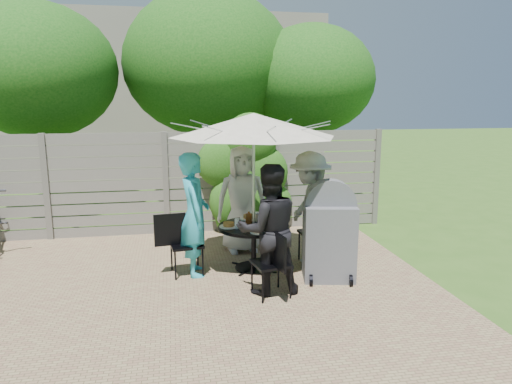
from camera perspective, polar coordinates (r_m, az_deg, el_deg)
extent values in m
plane|color=#34591B|center=(5.67, -11.14, -13.74)|extent=(60.00, 60.00, 0.00)
cube|color=#8F7B53|center=(6.13, -11.10, -11.67)|extent=(7.00, 6.00, 0.02)
cube|color=gray|center=(8.27, -11.20, 1.01)|extent=(8.00, 0.10, 1.85)
ellipsoid|color=#1F5212|center=(8.23, -1.41, 0.99)|extent=(1.20, 0.70, 1.80)
cube|color=gray|center=(17.14, -11.10, 11.60)|extent=(10.00, 6.00, 5.00)
ellipsoid|color=#134911|center=(10.50, -25.71, 13.50)|extent=(3.20, 3.20, 2.72)
ellipsoid|color=#134911|center=(10.71, -5.99, 15.60)|extent=(3.80, 3.80, 3.23)
ellipsoid|color=#134911|center=(10.41, 6.90, 13.77)|extent=(2.80, 2.80, 2.38)
cylinder|color=black|center=(6.45, -0.29, -4.30)|extent=(1.04, 1.04, 0.03)
cylinder|color=black|center=(6.55, -0.28, -7.01)|extent=(0.07, 0.07, 0.64)
cylinder|color=black|center=(6.65, -0.28, -9.48)|extent=(0.53, 0.53, 0.04)
cylinder|color=silver|center=(6.35, -0.29, -0.73)|extent=(0.04, 0.04, 2.11)
cone|color=beige|center=(6.22, -0.30, 8.37)|extent=(2.39, 2.39, 0.32)
cube|color=black|center=(7.41, -1.92, -4.02)|extent=(0.47, 0.47, 0.03)
cube|color=black|center=(7.54, -2.41, -2.00)|extent=(0.09, 0.41, 0.42)
imported|color=silver|center=(7.19, -1.76, -0.96)|extent=(0.85, 0.58, 1.70)
cube|color=black|center=(6.38, -8.69, -6.53)|extent=(0.48, 0.48, 0.03)
cube|color=black|center=(6.28, -10.69, -4.64)|extent=(0.43, 0.09, 0.44)
imported|color=#2BA6BC|center=(6.27, -7.71, -2.84)|extent=(0.44, 0.64, 1.71)
cube|color=black|center=(5.64, 1.89, -8.93)|extent=(0.49, 0.49, 0.03)
cube|color=black|center=(5.38, 2.78, -7.37)|extent=(0.11, 0.42, 0.43)
imported|color=black|center=(5.63, 1.60, -4.76)|extent=(0.83, 0.66, 1.65)
cube|color=black|center=(6.77, 7.62, -5.16)|extent=(0.49, 0.49, 0.04)
cube|color=black|center=(6.79, 9.48, -2.97)|extent=(0.46, 0.06, 0.47)
imported|color=#9F9F9B|center=(6.63, 6.73, -2.17)|extent=(0.67, 1.11, 1.68)
cylinder|color=white|center=(6.79, -0.96, -3.33)|extent=(0.26, 0.26, 0.01)
cylinder|color=#A0612F|center=(6.78, -0.96, -3.07)|extent=(0.15, 0.15, 0.05)
cylinder|color=white|center=(6.38, -3.45, -4.32)|extent=(0.26, 0.26, 0.01)
cylinder|color=#A0612F|center=(6.37, -3.45, -4.04)|extent=(0.15, 0.15, 0.05)
cylinder|color=white|center=(6.11, 0.47, -5.01)|extent=(0.26, 0.26, 0.01)
cylinder|color=#A0612F|center=(6.10, 0.47, -4.72)|extent=(0.15, 0.15, 0.05)
cylinder|color=white|center=(6.53, 2.80, -3.93)|extent=(0.26, 0.26, 0.01)
cylinder|color=#A0612F|center=(6.53, 2.80, -3.66)|extent=(0.15, 0.15, 0.05)
cylinder|color=silver|center=(6.28, -2.39, -3.97)|extent=(0.07, 0.07, 0.14)
cylinder|color=silver|center=(6.21, 1.19, -4.14)|extent=(0.07, 0.07, 0.14)
cylinder|color=silver|center=(6.59, 1.72, -3.22)|extent=(0.07, 0.07, 0.14)
cylinder|color=#59280C|center=(6.46, -0.90, -3.42)|extent=(0.09, 0.09, 0.16)
cylinder|color=#C6B293|center=(6.66, 0.13, -3.14)|extent=(0.08, 0.08, 0.12)
cube|color=#5A5B5F|center=(6.22, 9.10, -6.26)|extent=(0.76, 0.64, 1.03)
cylinder|color=#5A5B5F|center=(6.08, 9.25, -1.61)|extent=(0.71, 0.34, 0.68)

